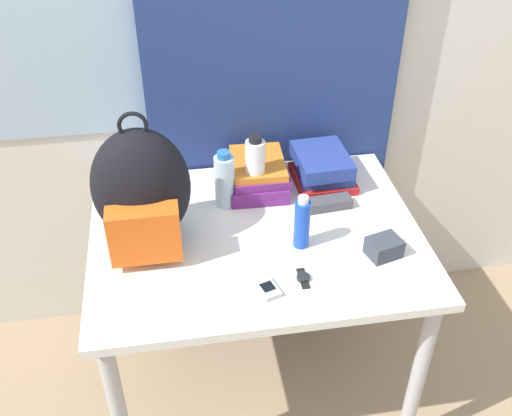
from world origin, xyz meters
name	(u,v)px	position (x,y,z in m)	size (l,w,h in m)	color
wall_back	(231,25)	(0.00, 0.90, 1.25)	(6.00, 0.06, 2.50)	silver
curtain_blue	(274,29)	(0.13, 0.84, 1.25)	(0.90, 0.04, 2.50)	navy
desk	(256,255)	(0.00, 0.41, 0.65)	(1.06, 0.81, 0.75)	silver
backpack	(142,191)	(-0.34, 0.43, 0.93)	(0.30, 0.27, 0.44)	black
book_stack_left	(257,175)	(0.05, 0.66, 0.80)	(0.21, 0.25, 0.11)	#6B2370
book_stack_center	(323,168)	(0.28, 0.66, 0.80)	(0.21, 0.23, 0.12)	red
water_bottle	(225,180)	(-0.08, 0.58, 0.84)	(0.07, 0.07, 0.21)	silver
sports_bottle	(255,170)	(0.03, 0.60, 0.86)	(0.07, 0.07, 0.25)	white
sunscreen_bottle	(302,223)	(0.13, 0.33, 0.83)	(0.05, 0.05, 0.18)	blue
cell_phone	(268,289)	(-0.01, 0.14, 0.75)	(0.07, 0.10, 0.02)	#B7BCC6
sunglasses_case	(329,203)	(0.27, 0.50, 0.76)	(0.15, 0.07, 0.04)	#47474C
camera_pouch	(384,247)	(0.37, 0.24, 0.78)	(0.12, 0.10, 0.06)	#383D47
wristwatch	(303,278)	(0.10, 0.17, 0.75)	(0.04, 0.09, 0.01)	black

